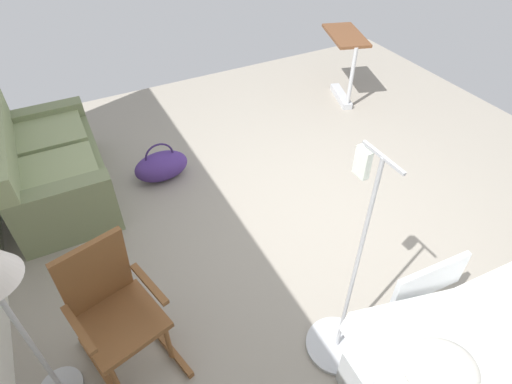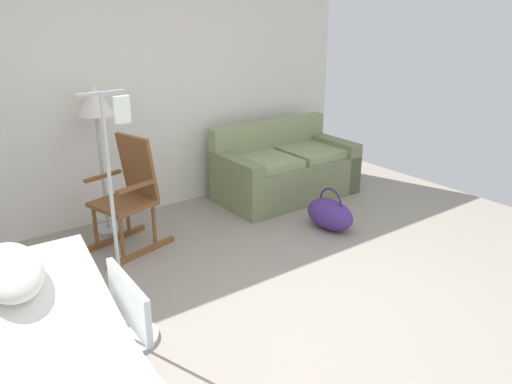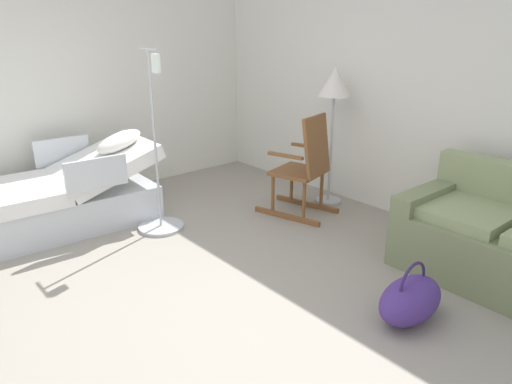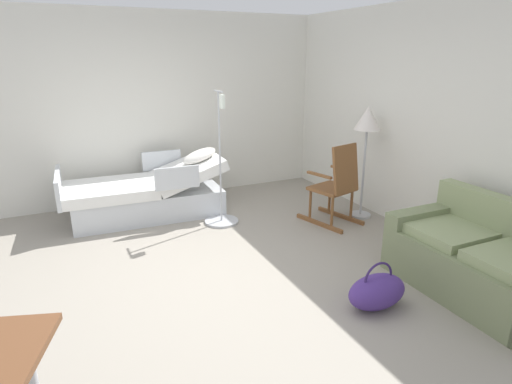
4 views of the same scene
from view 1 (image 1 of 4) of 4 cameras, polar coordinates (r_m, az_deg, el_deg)
The scene contains 7 objects.
ground_plane at distance 4.02m, azimuth 8.04°, elevation -3.64°, with size 6.62×6.62×0.00m, color gray.
hospital_bed at distance 3.25m, azimuth 31.23°, elevation -18.61°, with size 1.08×2.16×0.91m.
couch at distance 4.51m, azimuth -26.00°, elevation 2.81°, with size 1.61×0.87×0.85m.
rocking_chair at distance 2.89m, azimuth -18.81°, elevation -15.06°, with size 0.86×0.65×1.05m.
overbed_table at distance 5.79m, azimuth 11.99°, elevation 17.23°, with size 0.89×0.63×0.84m.
duffel_bag at distance 4.45m, azimuth -12.78°, elevation 3.49°, with size 0.33×0.57×0.43m.
iv_pole at distance 3.04m, azimuth 11.41°, elevation -17.52°, with size 0.44×0.44×1.69m.
Camera 1 is at (-2.24, 1.80, 2.81)m, focal length 29.35 mm.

